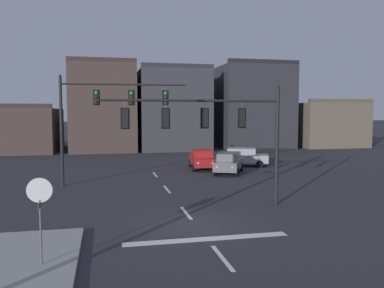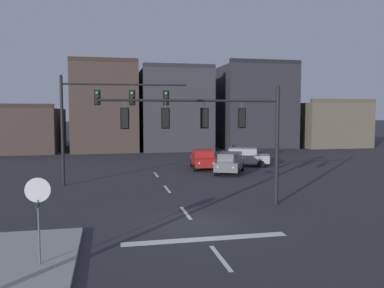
{
  "view_description": "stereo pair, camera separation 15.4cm",
  "coord_description": "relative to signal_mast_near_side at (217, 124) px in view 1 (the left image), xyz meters",
  "views": [
    {
      "loc": [
        -3.72,
        -16.26,
        4.81
      ],
      "look_at": [
        0.76,
        4.17,
        3.13
      ],
      "focal_mm": 37.09,
      "sensor_mm": 36.0,
      "label": 1
    },
    {
      "loc": [
        -3.57,
        -16.29,
        4.81
      ],
      "look_at": [
        0.76,
        4.17,
        3.13
      ],
      "focal_mm": 37.09,
      "sensor_mm": 36.0,
      "label": 2
    }
  ],
  "objects": [
    {
      "name": "building_row",
      "position": [
        4.87,
        33.82,
        0.36
      ],
      "size": [
        49.75,
        13.42,
        11.4
      ],
      "color": "#473833",
      "rests_on": "ground"
    },
    {
      "name": "car_lot_middle",
      "position": [
        4.11,
        10.82,
        -3.36
      ],
      "size": [
        3.53,
        4.75,
        1.61
      ],
      "color": "slate",
      "rests_on": "ground"
    },
    {
      "name": "stop_bar_paint",
      "position": [
        -1.71,
        -4.74,
        -4.21
      ],
      "size": [
        6.4,
        0.5,
        0.01
      ],
      "primitive_type": "cube",
      "color": "silver",
      "rests_on": "ground"
    },
    {
      "name": "car_lot_nearside",
      "position": [
        2.62,
        13.69,
        -3.36
      ],
      "size": [
        2.3,
        4.6,
        1.61
      ],
      "color": "#A81E1E",
      "rests_on": "ground"
    },
    {
      "name": "stop_sign",
      "position": [
        -7.41,
        -6.43,
        -2.07
      ],
      "size": [
        0.76,
        0.64,
        2.83
      ],
      "color": "#56565B",
      "rests_on": "ground"
    },
    {
      "name": "signal_mast_near_side",
      "position": [
        0.0,
        0.0,
        0.0
      ],
      "size": [
        9.02,
        0.39,
        6.22
      ],
      "color": "black",
      "rests_on": "ground"
    },
    {
      "name": "lane_centreline",
      "position": [
        -1.71,
        -0.74,
        -4.21
      ],
      "size": [
        0.16,
        26.4,
        0.01
      ],
      "color": "silver",
      "rests_on": "ground"
    },
    {
      "name": "signal_mast_far_side",
      "position": [
        -5.6,
        7.71,
        0.83
      ],
      "size": [
        8.21,
        0.7,
        7.23
      ],
      "color": "black",
      "rests_on": "ground"
    },
    {
      "name": "car_lot_farside",
      "position": [
        6.58,
        14.49,
        -3.36
      ],
      "size": [
        4.75,
        3.24,
        1.61
      ],
      "color": "#9EA0A5",
      "rests_on": "ground"
    },
    {
      "name": "ground_plane",
      "position": [
        -1.71,
        -2.74,
        -4.21
      ],
      "size": [
        400.0,
        400.0,
        0.0
      ],
      "primitive_type": "plane",
      "color": "#2B2B30"
    }
  ]
}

